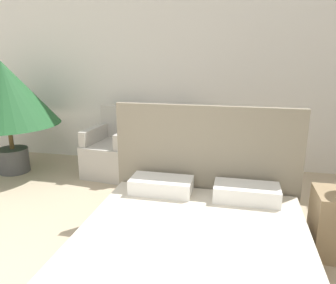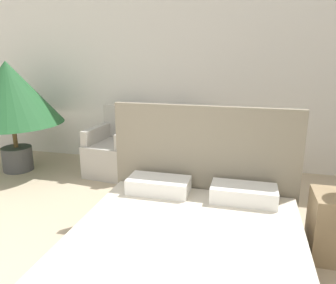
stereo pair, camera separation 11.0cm
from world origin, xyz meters
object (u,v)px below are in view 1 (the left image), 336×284
armchair_near_window_right (173,157)px  side_table (141,162)px  potted_palm (5,96)px  bed (190,259)px  armchair_near_window_left (112,153)px

armchair_near_window_right → side_table: 0.44m
potted_palm → side_table: (1.83, 0.21, -0.88)m
bed → armchair_near_window_left: size_ratio=2.28×
armchair_near_window_right → potted_palm: potted_palm is taller
potted_palm → side_table: potted_palm is taller
armchair_near_window_left → potted_palm: size_ratio=0.59×
armchair_near_window_left → potted_palm: potted_palm is taller
bed → potted_palm: bearing=146.9°
bed → side_table: (-0.99, 2.05, -0.03)m
bed → side_table: bed is taller
bed → potted_palm: 3.48m
bed → potted_palm: (-2.83, 1.84, 0.85)m
armchair_near_window_left → side_table: size_ratio=2.19×
armchair_near_window_left → side_table: (0.43, -0.04, -0.08)m
armchair_near_window_left → side_table: 0.44m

